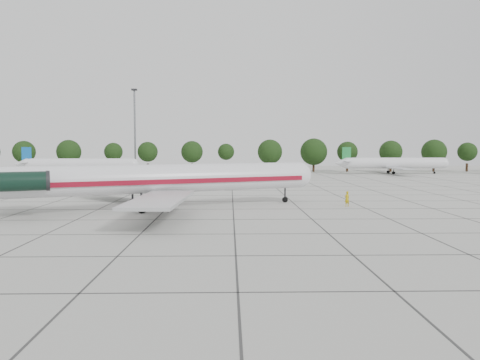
{
  "coord_description": "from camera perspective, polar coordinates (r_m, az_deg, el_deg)",
  "views": [
    {
      "loc": [
        -0.41,
        -55.21,
        7.35
      ],
      "look_at": [
        0.81,
        -0.3,
        3.5
      ],
      "focal_mm": 35.0,
      "sensor_mm": 36.0,
      "label": 1
    }
  ],
  "objects": [
    {
      "name": "floodlight_mast",
      "position": [
        150.32,
        -12.7,
        6.56
      ],
      "size": [
        1.6,
        1.6,
        25.45
      ],
      "color": "slate",
      "rests_on": "ground"
    },
    {
      "name": "ground_crew",
      "position": [
        59.78,
        12.91,
        -2.24
      ],
      "size": [
        0.82,
        0.7,
        1.9
      ],
      "primitive_type": "imported",
      "rotation": [
        0.0,
        0.0,
        3.58
      ],
      "color": "#BEA10B",
      "rests_on": "ground"
    },
    {
      "name": "tree_line",
      "position": [
        140.67,
        -5.87,
        3.43
      ],
      "size": [
        249.86,
        8.44,
        10.22
      ],
      "color": "#332114",
      "rests_on": "ground"
    },
    {
      "name": "bg_airliner_d",
      "position": [
        136.29,
        18.25,
        1.94
      ],
      "size": [
        28.24,
        27.2,
        7.4
      ],
      "color": "silver",
      "rests_on": "ground"
    },
    {
      "name": "ground",
      "position": [
        55.7,
        -0.84,
        -3.57
      ],
      "size": [
        260.0,
        260.0,
        0.0
      ],
      "primitive_type": "plane",
      "color": "beige",
      "rests_on": "ground"
    },
    {
      "name": "apron_joints",
      "position": [
        70.6,
        -0.93,
        -1.96
      ],
      "size": [
        170.0,
        170.0,
        0.02
      ],
      "primitive_type": "cube",
      "color": "#383838",
      "rests_on": "ground"
    },
    {
      "name": "bg_airliner_b",
      "position": [
        126.7,
        -19.04,
        1.78
      ],
      "size": [
        28.24,
        27.2,
        7.4
      ],
      "color": "silver",
      "rests_on": "ground"
    },
    {
      "name": "main_airliner",
      "position": [
        55.84,
        -11.85,
        0.14
      ],
      "size": [
        42.66,
        32.22,
        10.36
      ],
      "rotation": [
        0.0,
        0.0,
        0.38
      ],
      "color": "silver",
      "rests_on": "ground"
    }
  ]
}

